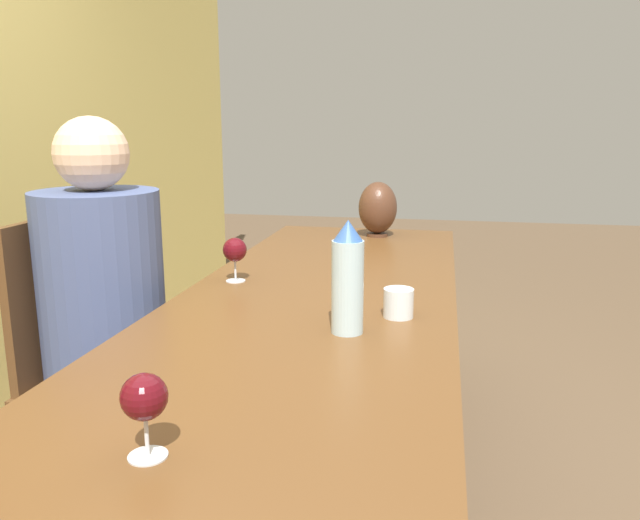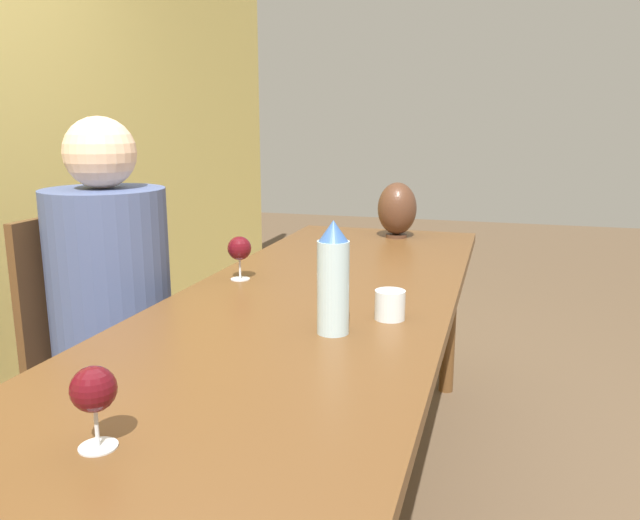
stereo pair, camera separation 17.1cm
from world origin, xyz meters
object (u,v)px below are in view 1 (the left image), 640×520
object	(u,v)px
water_tumbler	(398,303)
person_far	(108,314)
wine_glass_3	(235,251)
chair_far	(86,361)
vase	(378,208)
water_bottle	(348,279)
wine_glass_0	(144,399)

from	to	relation	value
water_tumbler	person_far	world-z (taller)	person_far
water_tumbler	wine_glass_3	distance (m)	0.64
wine_glass_3	chair_far	xyz separation A→B (m)	(-0.19, 0.46, -0.35)
vase	person_far	bearing A→B (deg)	146.53
wine_glass_3	person_far	world-z (taller)	person_far
water_tumbler	vase	size ratio (longest dim) A/B	0.32
water_bottle	chair_far	world-z (taller)	water_bottle
water_bottle	wine_glass_0	world-z (taller)	water_bottle
wine_glass_3	person_far	distance (m)	0.45
water_bottle	person_far	bearing A→B (deg)	72.54
water_tumbler	wine_glass_0	bearing A→B (deg)	157.54
water_bottle	chair_far	size ratio (longest dim) A/B	0.29
wine_glass_3	person_far	xyz separation A→B (m)	(-0.19, 0.37, -0.18)
wine_glass_0	person_far	xyz separation A→B (m)	(0.91, 0.60, -0.18)
wine_glass_3	chair_far	size ratio (longest dim) A/B	0.15
water_bottle	person_far	size ratio (longest dim) A/B	0.22
water_tumbler	chair_far	xyz separation A→B (m)	(0.10, 1.02, -0.29)
water_bottle	wine_glass_3	size ratio (longest dim) A/B	1.95
chair_far	wine_glass_0	bearing A→B (deg)	-143.03
chair_far	person_far	xyz separation A→B (m)	(0.00, -0.09, 0.17)
vase	chair_far	bearing A→B (deg)	143.39
water_tumbler	wine_glass_3	xyz separation A→B (m)	(0.29, 0.56, 0.07)
wine_glass_0	chair_far	size ratio (longest dim) A/B	0.14
vase	wine_glass_0	distance (m)	2.04
water_tumbler	chair_far	world-z (taller)	chair_far
water_bottle	wine_glass_3	xyz separation A→B (m)	(0.44, 0.45, -0.03)
wine_glass_3	water_bottle	bearing A→B (deg)	-134.70
vase	person_far	distance (m)	1.36
water_tumbler	person_far	distance (m)	0.95
water_bottle	vase	bearing A→B (deg)	2.97
water_tumbler	chair_far	size ratio (longest dim) A/B	0.08
chair_far	water_tumbler	bearing A→B (deg)	-95.75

